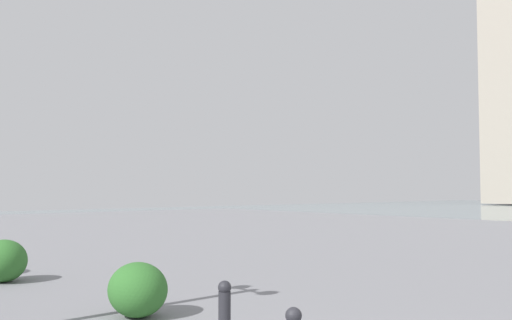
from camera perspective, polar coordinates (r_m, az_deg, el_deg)
name	(u,v)px	position (r m, az deg, el deg)	size (l,w,h in m)	color
bollard_mid	(225,319)	(5.60, -3.23, -15.86)	(0.13, 0.13, 0.77)	#232328
shrub_low	(138,290)	(7.55, -11.96, -12.80)	(0.83, 0.75, 0.70)	#2D6628
shrub_round	(3,261)	(11.02, -24.34, -9.34)	(0.88, 0.80, 0.75)	#2D6628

